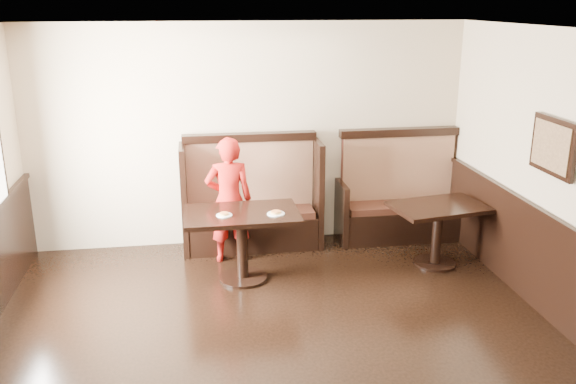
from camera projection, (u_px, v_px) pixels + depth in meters
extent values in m
plane|color=tan|center=(249.00, 136.00, 7.68)|extent=(5.50, 0.00, 5.50)
plane|color=white|center=(296.00, 38.00, 3.96)|extent=(7.00, 7.00, 0.00)
cube|color=black|center=(553.00, 146.00, 5.82)|extent=(0.04, 0.70, 0.55)
cube|color=olive|center=(551.00, 146.00, 5.82)|extent=(0.01, 0.60, 0.45)
cube|color=black|center=(253.00, 232.00, 7.77)|extent=(1.60, 0.50, 0.42)
cube|color=#381B12|center=(252.00, 213.00, 7.70)|extent=(1.54, 0.46, 0.09)
cube|color=#4A110E|center=(250.00, 175.00, 7.76)|extent=(1.60, 0.12, 0.92)
cube|color=black|center=(249.00, 137.00, 7.61)|extent=(1.68, 0.16, 0.10)
cube|color=black|center=(184.00, 198.00, 7.60)|extent=(0.07, 0.72, 1.36)
cube|color=black|center=(316.00, 191.00, 7.85)|extent=(0.07, 0.72, 1.36)
cube|color=black|center=(399.00, 224.00, 8.06)|extent=(1.50, 0.50, 0.42)
cube|color=#381B12|center=(400.00, 206.00, 7.98)|extent=(1.44, 0.46, 0.09)
cube|color=#4A110E|center=(397.00, 169.00, 8.05)|extent=(1.50, 0.12, 0.92)
cube|color=black|center=(399.00, 132.00, 7.90)|extent=(1.58, 0.16, 0.10)
cube|color=black|center=(340.00, 211.00, 7.98)|extent=(0.07, 0.72, 0.80)
cube|color=black|center=(454.00, 205.00, 8.21)|extent=(0.07, 0.72, 0.80)
cube|color=black|center=(242.00, 214.00, 6.71)|extent=(1.27, 0.80, 0.05)
cylinder|color=black|center=(242.00, 248.00, 6.83)|extent=(0.13, 0.13, 0.74)
cylinder|color=black|center=(243.00, 277.00, 6.94)|extent=(0.55, 0.55, 0.03)
cube|color=black|center=(439.00, 207.00, 7.12)|extent=(1.18, 0.88, 0.05)
cylinder|color=black|center=(437.00, 237.00, 7.23)|extent=(0.12, 0.12, 0.69)
cylinder|color=black|center=(435.00, 263.00, 7.33)|extent=(0.51, 0.51, 0.03)
imported|color=#B11812|center=(229.00, 200.00, 7.23)|extent=(0.56, 0.37, 1.53)
cylinder|color=white|center=(224.00, 215.00, 6.60)|extent=(0.18, 0.18, 0.01)
cylinder|color=tan|center=(224.00, 214.00, 6.59)|extent=(0.11, 0.11, 0.01)
cylinder|color=#EABA54|center=(224.00, 213.00, 6.59)|extent=(0.09, 0.09, 0.01)
cylinder|color=white|center=(276.00, 214.00, 6.64)|extent=(0.19, 0.19, 0.01)
cylinder|color=tan|center=(276.00, 212.00, 6.63)|extent=(0.12, 0.12, 0.02)
cylinder|color=#EABA54|center=(276.00, 211.00, 6.63)|extent=(0.10, 0.10, 0.01)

